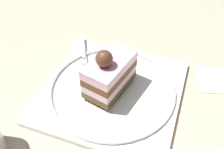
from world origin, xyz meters
TOP-DOWN VIEW (x-y plane):
  - ground_plane at (0.00, 0.00)m, footprint 2.40×2.40m
  - dessert_plate at (0.01, -0.02)m, footprint 0.26×0.26m
  - cake_slice at (0.01, -0.01)m, footprint 0.11×0.08m
  - fork at (0.08, 0.06)m, footprint 0.12×0.05m

SIDE VIEW (x-z plane):
  - ground_plane at x=0.00m, z-range 0.00..0.00m
  - dessert_plate at x=0.01m, z-range 0.00..0.02m
  - fork at x=0.08m, z-range 0.02..0.02m
  - cake_slice at x=0.01m, z-range 0.01..0.09m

